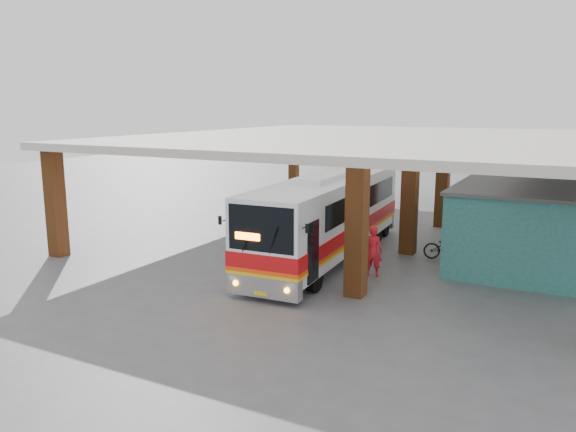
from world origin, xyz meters
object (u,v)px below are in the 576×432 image
at_px(coach_bus, 328,216).
at_px(pedestrian, 373,251).
at_px(red_chair, 467,223).
at_px(motorcycle, 448,247).

relative_size(coach_bus, pedestrian, 6.49).
relative_size(pedestrian, red_chair, 2.11).
relative_size(coach_bus, red_chair, 13.68).
distance_m(pedestrian, red_chair, 9.40).
bearing_deg(motorcycle, coach_bus, 98.85).
bearing_deg(red_chair, coach_bus, -121.77).
distance_m(coach_bus, motorcycle, 4.94).
bearing_deg(coach_bus, motorcycle, 22.18).
xyz_separation_m(pedestrian, red_chair, (1.59, 9.25, -0.52)).
height_order(motorcycle, pedestrian, pedestrian).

